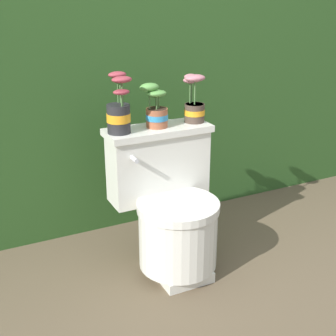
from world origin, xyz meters
name	(u,v)px	position (x,y,z in m)	size (l,w,h in m)	color
ground_plane	(180,273)	(0.00, 0.00, 0.00)	(12.00, 12.00, 0.00)	brown
hedge_backdrop	(102,79)	(0.00, 1.01, 0.73)	(4.28, 0.88, 1.46)	#284C1E
toilet	(170,207)	(-0.01, 0.09, 0.30)	(0.49, 0.48, 0.65)	silver
potted_plant_left	(119,111)	(-0.19, 0.21, 0.75)	(0.11, 0.12, 0.26)	#262628
potted_plant_midleft	(156,108)	(-0.01, 0.22, 0.74)	(0.13, 0.11, 0.20)	#9E5638
potted_plant_middle	(194,103)	(0.18, 0.22, 0.74)	(0.10, 0.11, 0.22)	#47382D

